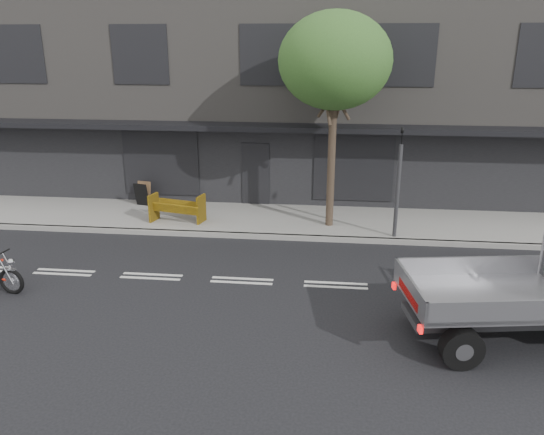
% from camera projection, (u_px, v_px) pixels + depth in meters
% --- Properties ---
extents(ground, '(80.00, 80.00, 0.00)m').
position_uv_depth(ground, '(242.00, 281.00, 13.62)').
color(ground, black).
rests_on(ground, ground).
extents(sidewalk, '(32.00, 3.20, 0.15)m').
position_uv_depth(sidewalk, '(264.00, 220.00, 18.03)').
color(sidewalk, gray).
rests_on(sidewalk, ground).
extents(kerb, '(32.00, 0.20, 0.15)m').
position_uv_depth(kerb, '(258.00, 236.00, 16.52)').
color(kerb, gray).
rests_on(kerb, ground).
extents(building_main, '(26.00, 10.00, 8.00)m').
position_uv_depth(building_main, '(282.00, 86.00, 23.00)').
color(building_main, slate).
rests_on(building_main, ground).
extents(street_tree, '(3.40, 3.40, 6.74)m').
position_uv_depth(street_tree, '(335.00, 61.00, 15.68)').
color(street_tree, '#382B21').
rests_on(street_tree, ground).
extents(traffic_light_pole, '(0.12, 0.12, 3.50)m').
position_uv_depth(traffic_light_pole, '(398.00, 189.00, 15.83)').
color(traffic_light_pole, '#2D2D30').
rests_on(traffic_light_pole, ground).
extents(construction_barrier, '(1.84, 1.08, 0.97)m').
position_uv_depth(construction_barrier, '(175.00, 210.00, 17.24)').
color(construction_barrier, '#DA9B0B').
rests_on(construction_barrier, sidewalk).
extents(sandwich_board, '(0.60, 0.47, 0.84)m').
position_uv_depth(sandwich_board, '(141.00, 195.00, 19.16)').
color(sandwich_board, black).
rests_on(sandwich_board, sidewalk).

